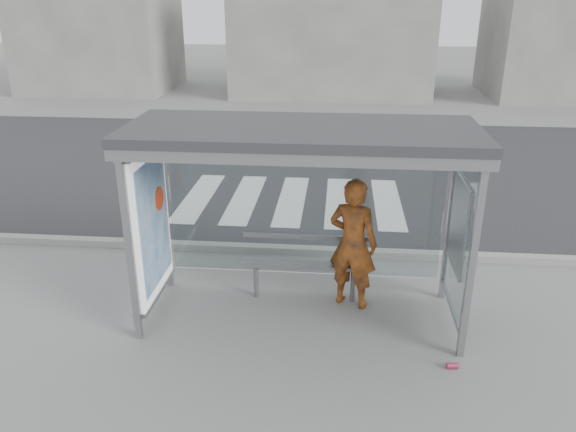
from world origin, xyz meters
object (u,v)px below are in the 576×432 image
object	(u,v)px
bus_shelter	(272,175)
soda_can	(452,366)
bench	(304,264)
person	(353,244)

from	to	relation	value
bus_shelter	soda_can	size ratio (longest dim) A/B	31.96
bus_shelter	bench	size ratio (longest dim) A/B	2.39
soda_can	bus_shelter	bearing A→B (deg)	155.12
bench	soda_can	bearing A→B (deg)	-38.69
bus_shelter	bench	bearing A→B (deg)	47.91
bench	soda_can	xyz separation A→B (m)	(1.84, -1.47, -0.51)
person	soda_can	size ratio (longest dim) A/B	13.98
bus_shelter	bench	distance (m)	1.55
bus_shelter	person	world-z (taller)	bus_shelter
bus_shelter	person	xyz separation A→B (m)	(1.06, 0.34, -1.05)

